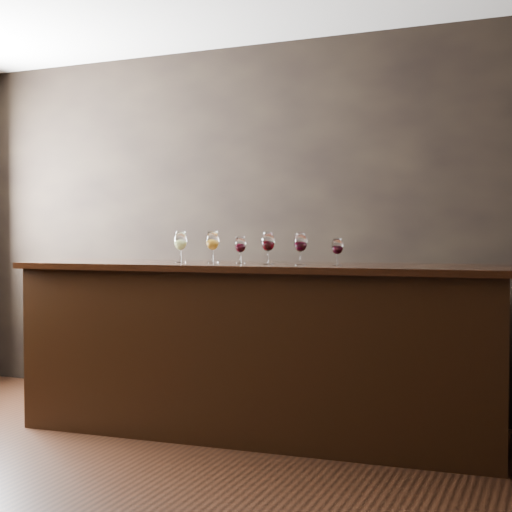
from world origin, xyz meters
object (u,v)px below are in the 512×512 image
at_px(glass_red_a, 240,245).
at_px(glass_red_d, 337,247).
at_px(glass_white, 180,242).
at_px(glass_red_b, 268,243).
at_px(glass_red_c, 300,243).
at_px(back_bar_shelf, 231,341).
at_px(glass_amber, 213,242).
at_px(bar_counter, 256,353).

height_order(glass_red_a, glass_red_d, glass_red_a).
xyz_separation_m(glass_white, glass_red_b, (0.64, 0.00, -0.00)).
bearing_deg(glass_red_c, back_bar_shelf, 140.93).
xyz_separation_m(back_bar_shelf, glass_red_d, (1.03, -0.64, 0.74)).
distance_m(glass_red_b, glass_red_d, 0.46).
bearing_deg(glass_white, glass_red_c, 0.14).
distance_m(glass_amber, glass_red_c, 0.66).
bearing_deg(glass_white, back_bar_shelf, 83.45).
distance_m(bar_counter, glass_red_a, 0.72).
bearing_deg(glass_white, glass_red_d, 0.50).
bearing_deg(glass_white, bar_counter, 4.16).
relative_size(glass_red_b, glass_red_d, 1.21).
bearing_deg(back_bar_shelf, glass_red_b, -48.39).
distance_m(glass_red_b, glass_red_c, 0.22).
bearing_deg(bar_counter, glass_red_c, -11.06).
distance_m(glass_amber, glass_red_a, 0.22).
distance_m(glass_white, glass_amber, 0.22).
height_order(back_bar_shelf, glass_red_d, glass_red_d).
distance_m(glass_red_a, glass_red_d, 0.69).
xyz_separation_m(back_bar_shelf, glass_white, (-0.07, -0.65, 0.77)).
relative_size(back_bar_shelf, glass_red_a, 16.14).
relative_size(glass_red_c, glass_red_d, 1.19).
relative_size(bar_counter, glass_white, 14.96).
xyz_separation_m(glass_red_a, glass_red_b, (0.22, -0.05, 0.02)).
distance_m(bar_counter, back_bar_shelf, 0.77).
height_order(bar_counter, glass_amber, glass_amber).
height_order(back_bar_shelf, glass_amber, glass_amber).
xyz_separation_m(glass_amber, glass_red_d, (0.90, -0.06, -0.03)).
xyz_separation_m(back_bar_shelf, glass_red_a, (0.35, -0.59, 0.75)).
height_order(back_bar_shelf, glass_red_a, glass_red_a).
relative_size(back_bar_shelf, glass_red_c, 14.10).
height_order(glass_white, glass_red_c, glass_white).
relative_size(glass_red_a, glass_red_c, 0.87).
relative_size(glass_white, glass_red_a, 1.19).
relative_size(glass_red_b, glass_red_c, 1.02).
xyz_separation_m(bar_counter, glass_red_a, (-0.12, 0.02, 0.71)).
bearing_deg(glass_red_b, glass_white, -179.65).
height_order(glass_amber, glass_red_d, glass_amber).
bearing_deg(glass_red_a, back_bar_shelf, 120.71).
distance_m(back_bar_shelf, glass_red_c, 1.27).
bearing_deg(glass_red_c, glass_red_a, 172.83).
height_order(bar_counter, back_bar_shelf, bar_counter).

